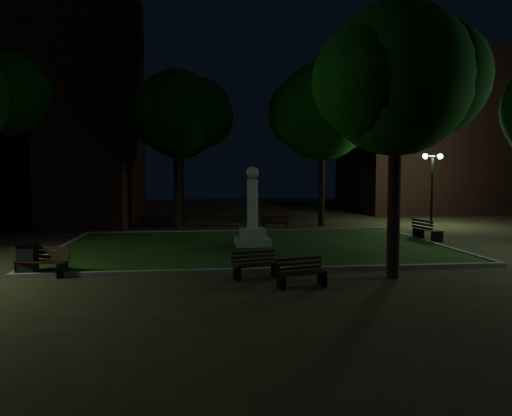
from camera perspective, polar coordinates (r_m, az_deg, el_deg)
The scene contains 17 objects.
ground at distance 18.44m, azimuth 0.29°, elevation -5.40°, with size 80.00×80.00×0.00m, color #3C331D.
lawn at distance 20.39m, azimuth -0.40°, elevation -4.38°, with size 15.00×10.00×0.08m, color #224412.
lawn_kerb at distance 20.39m, azimuth -0.40°, elevation -4.32°, with size 15.40×10.40×0.12m.
monument at distance 20.28m, azimuth -0.41°, elevation -1.81°, with size 1.40×1.40×3.20m.
building_far at distance 43.20m, azimuth 21.36°, elevation 7.71°, with size 16.00×10.00×12.00m, color #4C261B.
tree_north_wl at distance 26.04m, azimuth -8.84°, elevation 10.65°, with size 5.36×4.38×8.24m.
tree_north_er at distance 28.83m, azimuth 7.81°, elevation 10.78°, with size 6.64×5.42×9.14m.
tree_se at distance 14.98m, azimuth 16.11°, elevation 13.90°, with size 5.24×4.28×7.78m.
tree_nw at distance 29.55m, azimuth -25.22°, elevation 11.22°, with size 6.75×5.51×9.68m.
tree_far_north at distance 29.14m, azimuth -8.45°, elevation 10.25°, with size 5.77×4.71×8.56m.
lamppost_ne at distance 30.37m, azimuth 19.50°, elevation 3.59°, with size 1.18×0.28×4.11m.
bench_near_left at distance 14.44m, azimuth -0.04°, elevation -6.60°, with size 1.46×0.88×0.76m.
bench_near_right at distance 13.38m, azimuth 5.16°, elevation -7.48°, with size 1.46×0.81×0.76m.
bench_west_near at distance 16.01m, azimuth -23.20°, elevation -5.73°, with size 1.63×0.99×0.85m.
bench_right_side at distance 23.75m, azimuth 18.88°, elevation -2.44°, with size 0.78×1.74×0.92m.
bench_far_side at distance 26.14m, azimuth 2.19°, elevation -1.80°, with size 1.50×0.89×0.78m.
trash_bin at distance 16.27m, azimuth -24.66°, elevation -5.34°, with size 0.56×0.56×0.94m.
Camera 1 is at (-2.25, -18.05, 3.03)m, focal length 35.00 mm.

